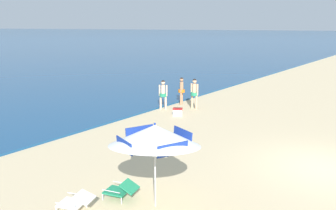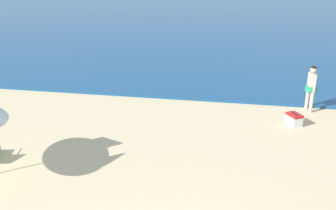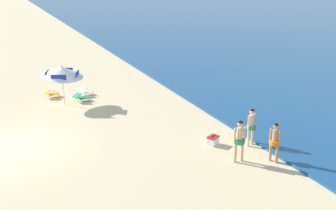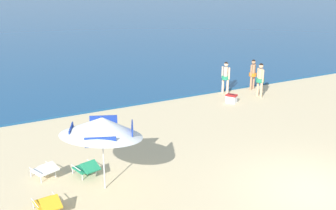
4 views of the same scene
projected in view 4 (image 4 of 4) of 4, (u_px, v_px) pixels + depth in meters
name	position (u px, v px, depth m)	size (l,w,h in m)	color
ground_plane	(316.00, 192.00, 11.63)	(800.00, 800.00, 0.00)	#D1BA8E
beach_umbrella_striped_main	(102.00, 127.00, 11.24)	(3.18, 3.16, 2.33)	silver
lounge_chair_under_umbrella	(86.00, 168.00, 12.47)	(0.73, 0.99, 0.52)	#1E7F56
lounge_chair_beside_umbrella	(48.00, 204.00, 10.55)	(0.65, 0.96, 0.52)	gold
lounge_chair_facing_sea	(45.00, 170.00, 12.34)	(0.79, 1.00, 0.51)	white
person_standing_near_shore	(253.00, 72.00, 21.56)	(0.45, 0.40, 1.62)	tan
person_standing_beside	(226.00, 75.00, 20.86)	(0.40, 0.47, 1.65)	beige
person_wading_in	(260.00, 78.00, 20.25)	(0.42, 0.51, 1.71)	#D8A87F
cooler_box	(231.00, 98.00, 19.58)	(0.55, 0.60, 0.43)	white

